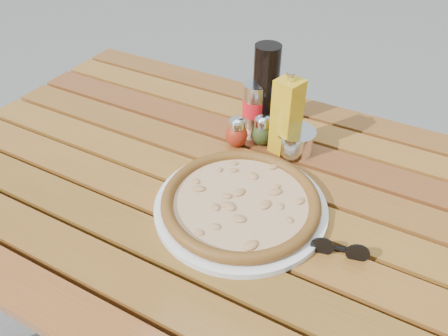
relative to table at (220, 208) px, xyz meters
The scene contains 10 objects.
table is the anchor object (origin of this frame).
plate 0.12m from the table, 33.11° to the right, with size 0.36×0.36×0.01m, color silver.
pizza 0.14m from the table, 33.11° to the right, with size 0.33×0.33×0.03m.
pepper_shaker 0.19m from the table, 103.11° to the left, with size 0.07×0.07×0.08m.
oregano_shaker 0.22m from the table, 84.64° to the left, with size 0.07×0.07×0.08m.
dark_bottle 0.33m from the table, 93.40° to the left, with size 0.07×0.07×0.22m, color black.
soda_can 0.29m from the table, 98.06° to the left, with size 0.08×0.08×0.12m.
olive_oil_cruet 0.26m from the table, 67.63° to the left, with size 0.07×0.07×0.21m.
parmesan_tin 0.24m from the table, 62.70° to the left, with size 0.11×0.11×0.07m.
sunglasses 0.32m from the table, 13.82° to the right, with size 0.11×0.05×0.04m.
Camera 1 is at (0.36, -0.64, 1.39)m, focal length 35.00 mm.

